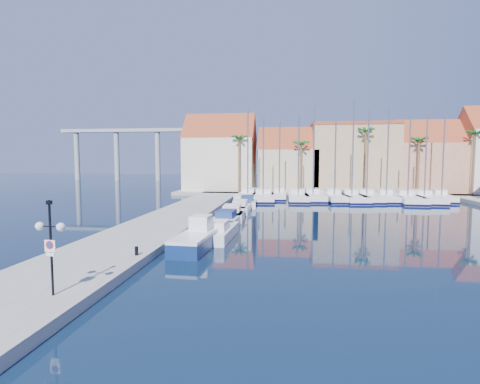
% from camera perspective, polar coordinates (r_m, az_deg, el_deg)
% --- Properties ---
extents(ground, '(260.00, 260.00, 0.00)m').
position_cam_1_polar(ground, '(19.99, 1.88, -12.09)').
color(ground, black).
rests_on(ground, ground).
extents(quay_west, '(6.00, 77.00, 0.50)m').
position_cam_1_polar(quay_west, '(34.71, -11.03, -4.43)').
color(quay_west, gray).
rests_on(quay_west, ground).
extents(shore_north, '(54.00, 16.00, 0.50)m').
position_cam_1_polar(shore_north, '(67.78, 14.08, 0.06)').
color(shore_north, gray).
rests_on(shore_north, ground).
extents(lamp_post, '(1.29, 0.43, 3.80)m').
position_cam_1_polar(lamp_post, '(16.46, -26.93, -5.62)').
color(lamp_post, black).
rests_on(lamp_post, quay_west).
extents(bollard, '(0.20, 0.20, 0.50)m').
position_cam_1_polar(bollard, '(22.03, -15.50, -8.64)').
color(bollard, black).
rests_on(bollard, quay_west).
extents(fishing_boat, '(2.33, 6.00, 2.06)m').
position_cam_1_polar(fishing_boat, '(25.03, -6.59, -7.01)').
color(fishing_boat, navy).
rests_on(fishing_boat, ground).
extents(motorboat_west_0, '(2.16, 6.12, 1.40)m').
position_cam_1_polar(motorboat_west_0, '(28.04, -3.17, -6.05)').
color(motorboat_west_0, white).
rests_on(motorboat_west_0, ground).
extents(motorboat_west_1, '(2.45, 6.83, 1.40)m').
position_cam_1_polar(motorboat_west_1, '(33.74, -1.93, -4.17)').
color(motorboat_west_1, white).
rests_on(motorboat_west_1, ground).
extents(motorboat_west_2, '(2.67, 7.37, 1.40)m').
position_cam_1_polar(motorboat_west_2, '(37.53, -1.16, -3.24)').
color(motorboat_west_2, white).
rests_on(motorboat_west_2, ground).
extents(motorboat_west_3, '(2.12, 6.38, 1.40)m').
position_cam_1_polar(motorboat_west_3, '(42.06, 0.09, -2.35)').
color(motorboat_west_3, white).
rests_on(motorboat_west_3, ground).
extents(motorboat_west_4, '(2.56, 6.80, 1.40)m').
position_cam_1_polar(motorboat_west_4, '(47.36, 1.16, -1.53)').
color(motorboat_west_4, white).
rests_on(motorboat_west_4, ground).
extents(sailboat_0, '(3.08, 10.07, 13.18)m').
position_cam_1_polar(sailboat_0, '(55.20, 1.27, -0.52)').
color(sailboat_0, white).
rests_on(sailboat_0, ground).
extents(sailboat_1, '(3.77, 11.96, 12.19)m').
position_cam_1_polar(sailboat_1, '(54.85, 3.54, -0.60)').
color(sailboat_1, white).
rests_on(sailboat_1, ground).
extents(sailboat_2, '(2.22, 8.21, 11.39)m').
position_cam_1_polar(sailboat_2, '(56.37, 6.01, -0.42)').
color(sailboat_2, white).
rests_on(sailboat_2, ground).
extents(sailboat_3, '(2.96, 10.75, 12.18)m').
position_cam_1_polar(sailboat_3, '(54.78, 8.82, -0.64)').
color(sailboat_3, white).
rests_on(sailboat_3, ground).
extents(sailboat_4, '(3.37, 10.99, 13.64)m').
position_cam_1_polar(sailboat_4, '(55.70, 10.99, -0.57)').
color(sailboat_4, white).
rests_on(sailboat_4, ground).
extents(sailboat_5, '(3.81, 11.10, 11.30)m').
position_cam_1_polar(sailboat_5, '(55.54, 14.05, -0.67)').
color(sailboat_5, white).
rests_on(sailboat_5, ground).
extents(sailboat_6, '(3.82, 11.33, 14.00)m').
position_cam_1_polar(sailboat_6, '(55.55, 16.49, -0.69)').
color(sailboat_6, white).
rests_on(sailboat_6, ground).
extents(sailboat_7, '(3.29, 10.79, 12.71)m').
position_cam_1_polar(sailboat_7, '(56.43, 18.57, -0.67)').
color(sailboat_7, white).
rests_on(sailboat_7, ground).
extents(sailboat_8, '(2.57, 9.33, 12.98)m').
position_cam_1_polar(sailboat_8, '(56.93, 21.24, -0.68)').
color(sailboat_8, white).
rests_on(sailboat_8, ground).
extents(sailboat_9, '(4.04, 11.98, 11.68)m').
position_cam_1_polar(sailboat_9, '(57.00, 24.03, -0.81)').
color(sailboat_9, white).
rests_on(sailboat_9, ground).
extents(sailboat_10, '(3.41, 11.49, 12.04)m').
position_cam_1_polar(sailboat_10, '(58.05, 26.06, -0.78)').
color(sailboat_10, white).
rests_on(sailboat_10, ground).
extents(sailboat_11, '(2.97, 8.65, 14.85)m').
position_cam_1_polar(sailboat_11, '(59.80, 28.21, -0.62)').
color(sailboat_11, white).
rests_on(sailboat_11, ground).
extents(building_0, '(12.30, 9.00, 13.50)m').
position_cam_1_polar(building_0, '(67.07, -2.99, 5.52)').
color(building_0, beige).
rests_on(building_0, shore_north).
extents(building_1, '(10.30, 8.00, 11.00)m').
position_cam_1_polar(building_1, '(66.04, 7.36, 4.43)').
color(building_1, tan).
rests_on(building_1, shore_north).
extents(building_2, '(14.20, 10.20, 11.50)m').
position_cam_1_polar(building_2, '(67.98, 16.71, 5.09)').
color(building_2, tan).
rests_on(building_2, shore_north).
extents(building_3, '(10.30, 8.00, 12.00)m').
position_cam_1_polar(building_3, '(70.02, 26.60, 4.44)').
color(building_3, '#B8755D').
rests_on(building_3, shore_north).
extents(palm_0, '(2.60, 2.60, 10.15)m').
position_cam_1_polar(palm_0, '(61.61, -0.12, 7.95)').
color(palm_0, brown).
rests_on(palm_0, shore_north).
extents(palm_1, '(2.60, 2.60, 9.15)m').
position_cam_1_polar(palm_1, '(61.12, 9.30, 7.03)').
color(palm_1, brown).
rests_on(palm_1, shore_north).
extents(palm_2, '(2.60, 2.60, 11.15)m').
position_cam_1_polar(palm_2, '(62.40, 18.64, 8.52)').
color(palm_2, brown).
rests_on(palm_2, shore_north).
extents(palm_3, '(2.60, 2.60, 9.65)m').
position_cam_1_polar(palm_3, '(64.37, 25.65, 6.92)').
color(palm_3, brown).
rests_on(palm_3, shore_north).
extents(palm_4, '(2.60, 2.60, 10.65)m').
position_cam_1_polar(palm_4, '(67.37, 32.19, 7.34)').
color(palm_4, brown).
rests_on(palm_4, shore_north).
extents(viaduct, '(48.00, 2.20, 14.45)m').
position_cam_1_polar(viaduct, '(109.05, -15.00, 7.10)').
color(viaduct, '#9E9E99').
rests_on(viaduct, ground).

